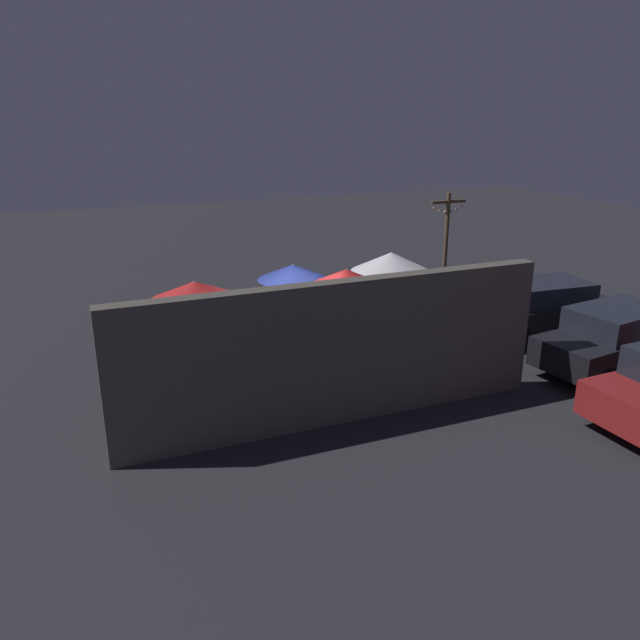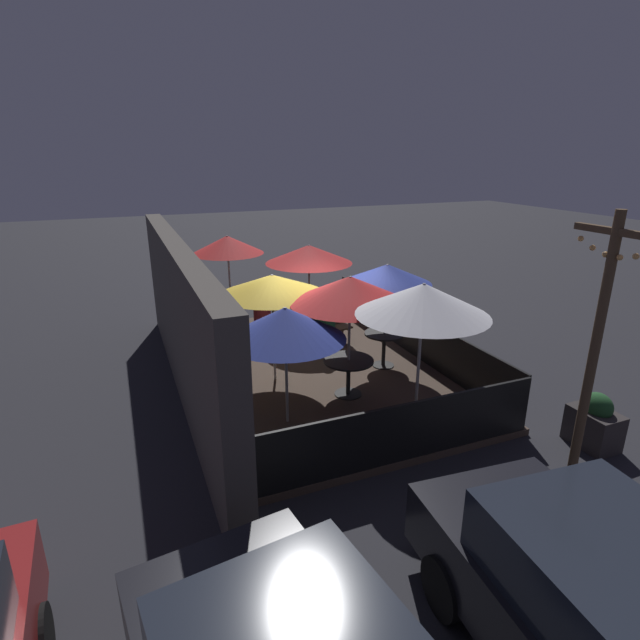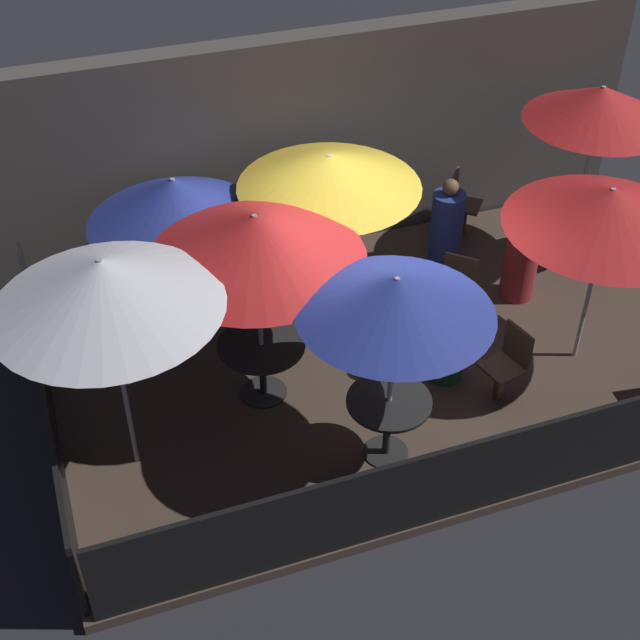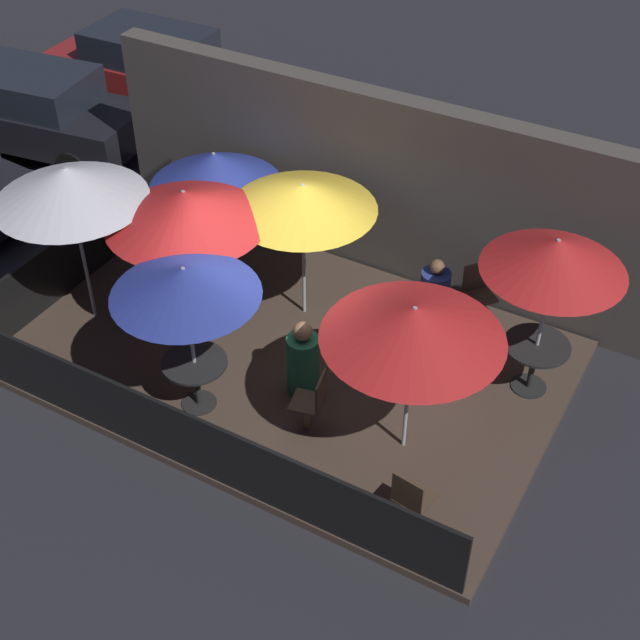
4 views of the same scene
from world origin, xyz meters
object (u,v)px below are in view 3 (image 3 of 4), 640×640
at_px(patio_umbrella_4, 175,201).
at_px(patron_2, 446,227).
at_px(patron_1, 521,260).
at_px(patron_0, 447,339).
at_px(patio_chair_1, 461,202).
at_px(dining_table_0, 388,412).
at_px(patio_chair_3, 456,291).
at_px(patio_umbrella_6, 329,171).
at_px(patio_umbrella_0, 396,296).
at_px(dining_table_1, 262,354).
at_px(patio_umbrella_5, 609,208).
at_px(patio_umbrella_3, 104,284).
at_px(patio_chair_2, 507,363).
at_px(patio_umbrella_1, 255,237).
at_px(dining_table_2, 576,217).
at_px(patio_umbrella_2, 600,104).

height_order(patio_umbrella_4, patron_2, patio_umbrella_4).
bearing_deg(patron_1, patron_0, 25.71).
xyz_separation_m(patio_chair_1, patron_1, (0.08, -1.48, 0.01)).
distance_m(dining_table_0, patio_chair_3, 2.28).
height_order(patio_chair_1, patron_0, patron_0).
relative_size(patio_umbrella_6, patron_1, 1.80).
xyz_separation_m(patio_chair_1, patron_0, (-1.44, -2.53, -0.01)).
bearing_deg(patio_umbrella_0, dining_table_0, 0.00).
distance_m(dining_table_1, patio_chair_3, 2.52).
distance_m(dining_table_1, patron_0, 2.05).
bearing_deg(patio_chair_1, patio_umbrella_5, -47.65).
distance_m(patio_umbrella_3, patio_chair_2, 4.36).
bearing_deg(dining_table_1, dining_table_0, -54.11).
relative_size(patio_umbrella_0, dining_table_0, 2.63).
height_order(patio_umbrella_0, patio_umbrella_3, patio_umbrella_3).
height_order(patio_chair_1, patron_2, patron_2).
height_order(patio_umbrella_4, patio_umbrella_5, patio_umbrella_5).
xyz_separation_m(patio_chair_3, patron_2, (0.49, 1.26, 0.02)).
bearing_deg(patron_0, patio_umbrella_6, -91.37).
bearing_deg(patron_2, patio_umbrella_0, 20.45).
relative_size(patio_umbrella_6, patron_0, 1.85).
bearing_deg(dining_table_1, patio_umbrella_3, -161.01).
bearing_deg(patio_umbrella_5, dining_table_1, 170.50).
bearing_deg(patio_umbrella_3, patio_chair_3, 12.52).
xyz_separation_m(patio_umbrella_6, patio_chair_1, (2.29, 1.05, -1.47)).
xyz_separation_m(patio_umbrella_3, patio_chair_2, (3.97, -0.42, -1.74)).
xyz_separation_m(patio_chair_2, patron_0, (-0.45, 0.55, 0.02)).
height_order(patio_umbrella_1, dining_table_0, patio_umbrella_1).
relative_size(patio_umbrella_6, patio_chair_2, 2.39).
xyz_separation_m(patio_umbrella_3, patio_chair_3, (4.00, 0.89, -1.72)).
distance_m(patio_umbrella_1, dining_table_1, 1.50).
xyz_separation_m(patio_chair_2, patio_chair_3, (0.03, 1.31, 0.02)).
distance_m(patio_chair_2, patron_1, 1.92).
xyz_separation_m(dining_table_2, patron_0, (-2.62, -1.57, -0.09)).
distance_m(patio_umbrella_6, patio_chair_2, 2.84).
distance_m(patio_umbrella_0, dining_table_2, 4.67).
distance_m(patio_umbrella_4, patio_chair_3, 3.42).
relative_size(patio_umbrella_2, patio_umbrella_4, 1.18).
xyz_separation_m(patio_umbrella_1, patron_0, (2.01, -0.39, -1.55)).
relative_size(patio_umbrella_3, patio_umbrella_6, 1.14).
distance_m(patio_umbrella_4, dining_table_2, 5.28).
bearing_deg(patio_umbrella_2, patio_umbrella_5, -119.92).
xyz_separation_m(patio_umbrella_4, patio_chair_2, (2.98, -2.33, -1.29)).
relative_size(patio_umbrella_5, patio_chair_2, 2.44).
relative_size(dining_table_1, patron_0, 0.80).
bearing_deg(patron_2, patio_umbrella_4, -30.50).
height_order(patio_chair_3, patron_1, patron_1).
bearing_deg(dining_table_0, patio_umbrella_6, 84.45).
height_order(patio_umbrella_0, patio_umbrella_6, patio_umbrella_0).
bearing_deg(dining_table_0, patio_umbrella_1, 125.89).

